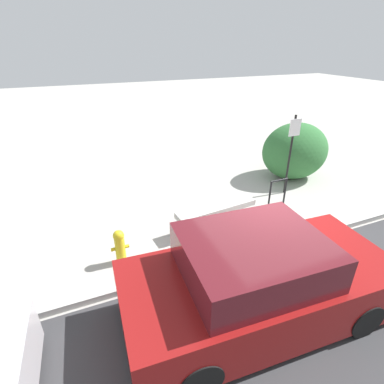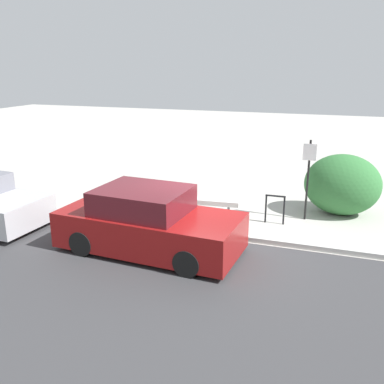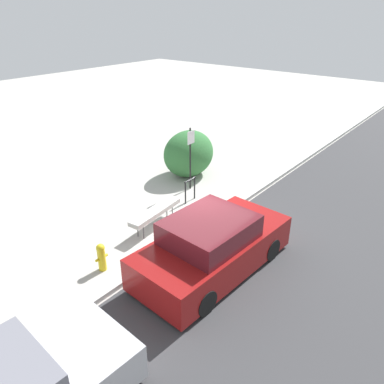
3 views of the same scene
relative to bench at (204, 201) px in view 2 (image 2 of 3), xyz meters
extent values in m
plane|color=#ADAAA3|center=(0.56, -1.19, -0.52)|extent=(60.00, 60.00, 0.00)
cube|color=#38383A|center=(0.56, -6.34, -0.52)|extent=(60.00, 10.00, 0.01)
cube|color=#B7B7B2|center=(0.56, -1.19, -0.46)|extent=(60.00, 0.20, 0.13)
cylinder|color=#515156|center=(-0.69, -0.18, -0.29)|extent=(0.04, 0.04, 0.46)
cylinder|color=#515156|center=(0.71, -0.04, -0.29)|extent=(0.04, 0.04, 0.46)
cylinder|color=#515156|center=(-0.71, 0.04, -0.29)|extent=(0.04, 0.04, 0.46)
cylinder|color=#515156|center=(0.69, 0.18, -0.29)|extent=(0.04, 0.04, 0.46)
cube|color=#B2B2AD|center=(0.00, 0.00, 0.01)|extent=(2.04, 0.60, 0.14)
cylinder|color=black|center=(1.72, 0.27, -0.12)|extent=(0.05, 0.05, 0.80)
cylinder|color=black|center=(2.22, 0.27, -0.12)|extent=(0.05, 0.05, 0.80)
cylinder|color=black|center=(1.97, 0.27, 0.28)|extent=(0.55, 0.06, 0.05)
cylinder|color=black|center=(2.75, 0.90, 0.63)|extent=(0.06, 0.06, 2.30)
cube|color=white|center=(2.75, 0.86, 1.45)|extent=(0.36, 0.02, 0.46)
cylinder|color=gold|center=(-2.34, -0.39, -0.22)|extent=(0.20, 0.20, 0.60)
sphere|color=gold|center=(-2.34, -0.39, 0.13)|extent=(0.22, 0.22, 0.22)
cylinder|color=gold|center=(-2.48, -0.39, -0.16)|extent=(0.08, 0.07, 0.07)
cylinder|color=gold|center=(-2.20, -0.39, -0.16)|extent=(0.08, 0.07, 0.07)
ellipsoid|color=#337038|center=(3.68, 1.74, 0.37)|extent=(2.18, 1.74, 1.80)
cylinder|color=black|center=(0.84, -1.74, -0.22)|extent=(0.61, 0.22, 0.60)
cylinder|color=black|center=(0.74, -3.49, -0.22)|extent=(0.61, 0.22, 0.60)
cylinder|color=black|center=(-1.81, -1.58, -0.22)|extent=(0.61, 0.22, 0.60)
cylinder|color=black|center=(-1.91, -3.33, -0.22)|extent=(0.61, 0.22, 0.60)
cube|color=maroon|center=(-0.54, -2.53, 0.01)|extent=(4.39, 2.14, 0.84)
cube|color=#59171F|center=(-0.71, -2.52, 0.70)|extent=(2.15, 1.82, 0.59)
cylinder|color=black|center=(-4.61, -1.75, -0.22)|extent=(0.61, 0.22, 0.60)
camera|label=1|loc=(-2.89, -5.39, 3.54)|focal=28.00mm
camera|label=2|loc=(3.53, -11.10, 3.75)|focal=40.00mm
camera|label=3|loc=(-6.88, -6.99, 5.47)|focal=35.00mm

